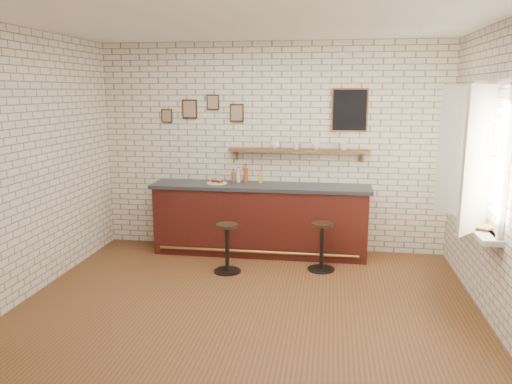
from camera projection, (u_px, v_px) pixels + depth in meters
ground at (249, 301)px, 5.59m from camera, size 5.00×5.00×0.00m
bar_counter at (260, 219)px, 7.15m from camera, size 3.10×0.65×1.01m
sandwich_plate at (217, 183)px, 7.14m from camera, size 0.28×0.28×0.01m
ciabatta_sandwich at (217, 180)px, 7.13m from camera, size 0.21×0.15×0.06m
potato_chips at (215, 183)px, 7.13m from camera, size 0.25×0.18×0.00m
bitters_bottle_brown at (233, 177)px, 7.24m from camera, size 0.06×0.06×0.20m
bitters_bottle_white at (238, 176)px, 7.23m from camera, size 0.06×0.06×0.22m
bitters_bottle_amber at (246, 175)px, 7.21m from camera, size 0.06×0.06×0.27m
condiment_bottle_yellow at (260, 178)px, 7.18m from camera, size 0.06×0.06×0.18m
bar_stool_left at (227, 246)px, 6.43m from camera, size 0.36×0.36×0.64m
bar_stool_right at (322, 245)px, 6.50m from camera, size 0.38×0.38×0.64m
wall_shelf at (298, 151)px, 7.07m from camera, size 2.00×0.18×0.18m
shelf_cup_a at (275, 145)px, 7.11m from camera, size 0.16×0.16×0.10m
shelf_cup_b at (296, 146)px, 7.06m from camera, size 0.13×0.13×0.09m
shelf_cup_c at (315, 146)px, 7.02m from camera, size 0.16×0.16×0.10m
shelf_cup_d at (344, 147)px, 6.96m from camera, size 0.13×0.13×0.09m
back_wall_decor at (287, 110)px, 7.06m from camera, size 2.96×0.02×0.56m
window_sill at (474, 225)px, 5.34m from camera, size 0.20×1.35×0.06m
casement_window at (476, 156)px, 5.20m from camera, size 0.40×1.30×1.56m
book_lower at (478, 227)px, 5.14m from camera, size 0.19×0.24×0.02m
book_upper at (478, 225)px, 5.11m from camera, size 0.24×0.25×0.02m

